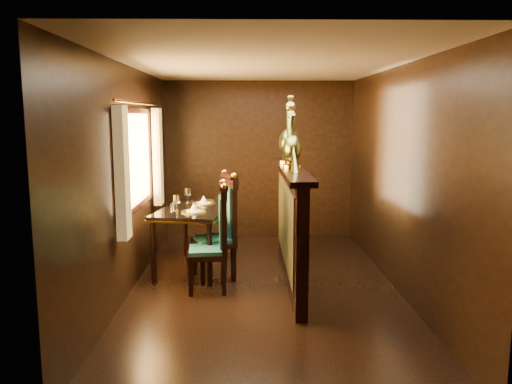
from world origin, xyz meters
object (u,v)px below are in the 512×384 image
at_px(chair_left, 217,234).
at_px(peacock_right, 289,130).
at_px(dining_table, 195,213).
at_px(chair_right, 223,223).
at_px(peacock_left, 292,136).

xyz_separation_m(chair_left, peacock_right, (0.85, 0.75, 1.13)).
relative_size(dining_table, chair_left, 1.19).
bearing_deg(chair_right, peacock_right, 1.80).
bearing_deg(peacock_right, peacock_left, -90.00).
bearing_deg(peacock_left, chair_right, 166.79).
bearing_deg(chair_left, peacock_right, 36.87).
relative_size(chair_right, peacock_right, 1.57).
distance_m(dining_table, peacock_left, 1.63).
bearing_deg(chair_right, chair_left, -115.35).
distance_m(chair_left, peacock_right, 1.60).
relative_size(chair_right, peacock_left, 1.82).
xyz_separation_m(chair_left, chair_right, (0.05, 0.44, 0.03)).
distance_m(chair_right, peacock_left, 1.33).
xyz_separation_m(chair_right, peacock_right, (0.81, 0.31, 1.10)).
bearing_deg(chair_right, peacock_left, -32.57).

